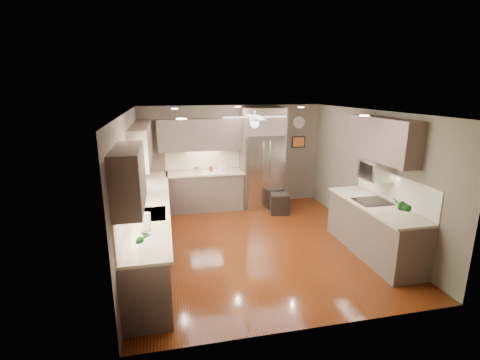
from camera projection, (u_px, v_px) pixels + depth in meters
name	position (u px, v px, depth m)	size (l,w,h in m)	color
floor	(257.00, 244.00, 6.67)	(5.00, 5.00, 0.00)	#4C170A
ceiling	(259.00, 111.00, 6.04)	(5.00, 5.00, 0.00)	white
wall_back	(232.00, 156.00, 8.72)	(4.50, 4.50, 0.00)	brown
wall_front	(315.00, 235.00, 3.99)	(4.50, 4.50, 0.00)	brown
wall_left	(130.00, 188.00, 5.89)	(5.00, 5.00, 0.00)	brown
wall_right	(369.00, 175.00, 6.82)	(5.00, 5.00, 0.00)	brown
canister_b	(196.00, 170.00, 8.30)	(0.09, 0.09, 0.14)	silver
canister_c	(200.00, 169.00, 8.33)	(0.10, 0.10, 0.16)	beige
canister_d	(211.00, 169.00, 8.42)	(0.07, 0.07, 0.11)	maroon
soap_bottle	(141.00, 201.00, 5.86)	(0.09, 0.09, 0.20)	white
potted_plant_left	(144.00, 237.00, 4.33)	(0.16, 0.11, 0.30)	#165019
potted_plant_right	(400.00, 205.00, 5.43)	(0.20, 0.16, 0.36)	#165019
bowl	(223.00, 170.00, 8.48)	(0.22, 0.22, 0.05)	beige
left_run	(151.00, 225.00, 6.29)	(0.65, 4.70, 1.45)	#4F4039
back_run	(205.00, 190.00, 8.48)	(1.85, 0.65, 1.45)	#4F4039
uppers	(212.00, 143.00, 6.72)	(4.50, 4.70, 0.95)	#4F4039
window	(128.00, 178.00, 5.35)	(0.05, 1.12, 0.92)	#BFF2B2
sink	(150.00, 216.00, 5.57)	(0.50, 0.70, 0.32)	silver
refrigerator	(263.00, 160.00, 8.55)	(1.06, 0.75, 2.45)	silver
right_run	(374.00, 228.00, 6.19)	(0.70, 2.20, 1.45)	#4F4039
microwave	(376.00, 170.00, 6.19)	(0.43, 0.55, 0.34)	silver
ceiling_fan	(255.00, 120.00, 6.36)	(1.18, 1.18, 0.32)	white
recessed_lights	(251.00, 110.00, 6.41)	(2.84, 3.14, 0.01)	white
wall_clock	(299.00, 122.00, 8.86)	(0.30, 0.03, 0.30)	white
framed_print	(298.00, 142.00, 8.98)	(0.36, 0.03, 0.30)	black
stool	(280.00, 203.00, 8.26)	(0.50, 0.50, 0.49)	black
paper_towel	(147.00, 221.00, 4.88)	(0.11, 0.11, 0.27)	white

